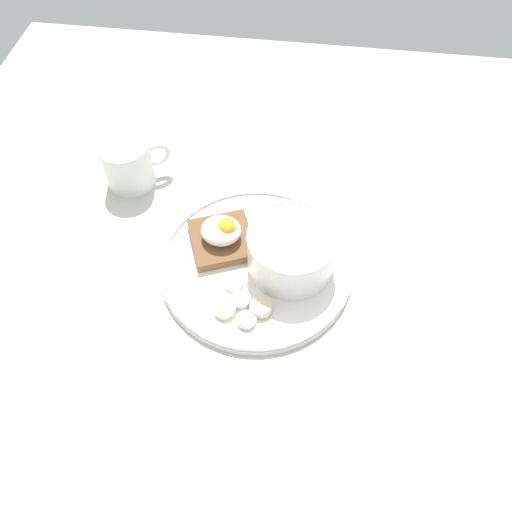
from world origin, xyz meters
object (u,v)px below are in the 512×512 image
(banana_slice_front, at_px, (234,283))
(banana_slice_inner, at_px, (261,307))
(banana_slice_left, at_px, (225,309))
(banana_slice_back, at_px, (241,300))
(coffee_mug, at_px, (129,163))
(poached_egg, at_px, (222,230))
(toast_slice, at_px, (222,240))
(oatmeal_bowl, at_px, (291,251))
(banana_slice_right, at_px, (245,320))

(banana_slice_front, distance_m, banana_slice_inner, 0.06)
(banana_slice_left, bearing_deg, banana_slice_back, -139.95)
(banana_slice_back, distance_m, banana_slice_inner, 0.03)
(coffee_mug, bearing_deg, banana_slice_front, 137.21)
(poached_egg, relative_size, banana_slice_left, 1.60)
(poached_egg, bearing_deg, toast_slice, 3.62)
(toast_slice, bearing_deg, banana_slice_inner, 124.86)
(coffee_mug, bearing_deg, banana_slice_left, 130.42)
(poached_egg, relative_size, banana_slice_back, 1.77)
(oatmeal_bowl, xyz_separation_m, banana_slice_back, (0.06, 0.07, -0.03))
(oatmeal_bowl, distance_m, banana_slice_left, 0.13)
(poached_egg, height_order, coffee_mug, coffee_mug)
(poached_egg, xyz_separation_m, banana_slice_front, (-0.03, 0.07, -0.03))
(oatmeal_bowl, bearing_deg, toast_slice, -13.22)
(toast_slice, bearing_deg, banana_slice_front, 112.63)
(oatmeal_bowl, height_order, banana_slice_back, oatmeal_bowl)
(banana_slice_front, height_order, banana_slice_back, banana_slice_back)
(banana_slice_right, bearing_deg, poached_egg, -67.82)
(oatmeal_bowl, height_order, banana_slice_front, oatmeal_bowl)
(banana_slice_front, height_order, coffee_mug, coffee_mug)
(banana_slice_back, xyz_separation_m, coffee_mug, (0.22, -0.22, 0.03))
(banana_slice_right, bearing_deg, banana_slice_back, -72.42)
(toast_slice, bearing_deg, oatmeal_bowl, 166.78)
(banana_slice_right, xyz_separation_m, banana_slice_inner, (-0.02, -0.02, 0.00))
(toast_slice, relative_size, banana_slice_inner, 3.27)
(coffee_mug, bearing_deg, banana_slice_back, 135.37)
(banana_slice_front, relative_size, coffee_mug, 0.35)
(oatmeal_bowl, distance_m, poached_egg, 0.11)
(oatmeal_bowl, relative_size, toast_slice, 1.08)
(banana_slice_front, bearing_deg, banana_slice_right, 113.12)
(banana_slice_front, height_order, banana_slice_left, banana_slice_left)
(banana_slice_inner, bearing_deg, banana_slice_back, -15.37)
(banana_slice_inner, bearing_deg, coffee_mug, -42.05)
(oatmeal_bowl, bearing_deg, banana_slice_left, 47.60)
(oatmeal_bowl, bearing_deg, banana_slice_front, 30.92)
(banana_slice_front, distance_m, banana_slice_back, 0.03)
(banana_slice_inner, distance_m, coffee_mug, 0.34)
(toast_slice, height_order, banana_slice_front, toast_slice)
(banana_slice_front, bearing_deg, oatmeal_bowl, -149.08)
(poached_egg, distance_m, banana_slice_back, 0.11)
(banana_slice_left, xyz_separation_m, banana_slice_right, (-0.03, 0.01, -0.00))
(oatmeal_bowl, bearing_deg, poached_egg, -13.49)
(banana_slice_back, height_order, banana_slice_right, banana_slice_back)
(coffee_mug, bearing_deg, poached_egg, 146.28)
(banana_slice_back, xyz_separation_m, banana_slice_inner, (-0.03, 0.01, 0.00))
(banana_slice_left, distance_m, coffee_mug, 0.31)
(banana_slice_front, distance_m, banana_slice_left, 0.05)
(banana_slice_left, xyz_separation_m, banana_slice_inner, (-0.05, -0.01, 0.00))
(toast_slice, xyz_separation_m, banana_slice_inner, (-0.08, 0.11, -0.00))
(banana_slice_back, relative_size, banana_slice_inner, 0.94)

